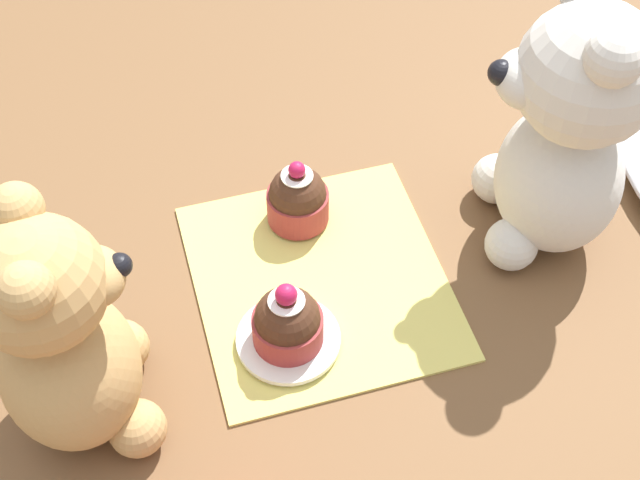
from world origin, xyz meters
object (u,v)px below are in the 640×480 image
at_px(cupcake_near_cream_bear, 300,198).
at_px(saucer_plate, 288,339).
at_px(cupcake_near_tan_bear, 287,322).
at_px(teddy_bear_cream, 565,129).
at_px(teddy_bear_tan, 64,340).

distance_m(cupcake_near_cream_bear, saucer_plate, 0.14).
bearing_deg(cupcake_near_tan_bear, teddy_bear_cream, 103.65).
distance_m(teddy_bear_tan, cupcake_near_tan_bear, 0.17).
bearing_deg(teddy_bear_cream, cupcake_near_tan_bear, -62.38).
bearing_deg(cupcake_near_tan_bear, teddy_bear_tan, -84.15).
bearing_deg(saucer_plate, teddy_bear_cream, 103.65).
bearing_deg(teddy_bear_cream, teddy_bear_tan, -65.40).
height_order(saucer_plate, cupcake_near_tan_bear, cupcake_near_tan_bear).
height_order(teddy_bear_cream, cupcake_near_tan_bear, teddy_bear_cream).
xyz_separation_m(teddy_bear_cream, cupcake_near_tan_bear, (0.06, -0.25, -0.09)).
distance_m(teddy_bear_tan, saucer_plate, 0.19).
bearing_deg(teddy_bear_tan, cupcake_near_cream_bear, -56.03).
relative_size(teddy_bear_cream, cupcake_near_tan_bear, 3.65).
bearing_deg(teddy_bear_cream, saucer_plate, -62.38).
height_order(teddy_bear_tan, saucer_plate, teddy_bear_tan).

